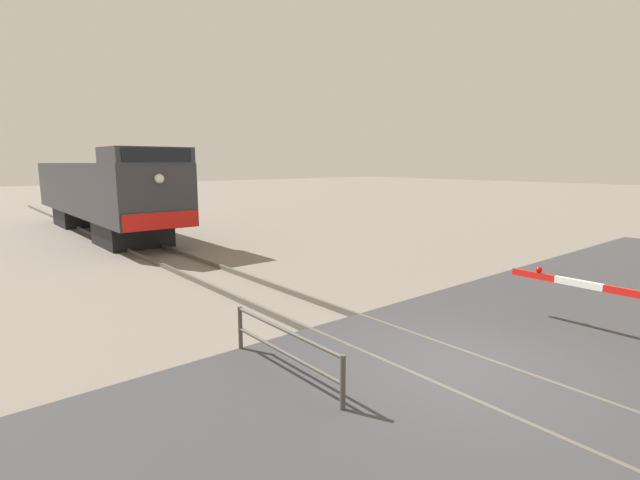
{
  "coord_description": "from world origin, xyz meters",
  "views": [
    {
      "loc": [
        -6.46,
        -4.15,
        3.56
      ],
      "look_at": [
        0.97,
        4.79,
        1.61
      ],
      "focal_mm": 25.93,
      "sensor_mm": 36.0,
      "label": 1
    }
  ],
  "objects": [
    {
      "name": "ground_plane",
      "position": [
        0.0,
        0.0,
        0.0
      ],
      "size": [
        160.0,
        160.0,
        0.0
      ],
      "primitive_type": "plane",
      "color": "slate"
    },
    {
      "name": "rail_track_left",
      "position": [
        -0.72,
        0.0,
        0.07
      ],
      "size": [
        0.08,
        80.0,
        0.15
      ],
      "primitive_type": "cube",
      "color": "#59544C",
      "rests_on": "ground_plane"
    },
    {
      "name": "rail_track_right",
      "position": [
        0.72,
        0.0,
        0.07
      ],
      "size": [
        0.08,
        80.0,
        0.15
      ],
      "primitive_type": "cube",
      "color": "#59544C",
      "rests_on": "ground_plane"
    },
    {
      "name": "road_surface",
      "position": [
        0.0,
        0.0,
        0.07
      ],
      "size": [
        36.0,
        6.17,
        0.15
      ],
      "primitive_type": "cube",
      "color": "#38383A",
      "rests_on": "ground_plane"
    },
    {
      "name": "locomotive",
      "position": [
        0.0,
        20.51,
        2.12
      ],
      "size": [
        3.04,
        15.68,
        4.15
      ],
      "color": "black",
      "rests_on": "ground_plane"
    },
    {
      "name": "guard_railing",
      "position": [
        -2.38,
        1.66,
        0.63
      ],
      "size": [
        0.08,
        2.88,
        0.95
      ],
      "color": "#4C4742",
      "rests_on": "ground_plane"
    }
  ]
}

